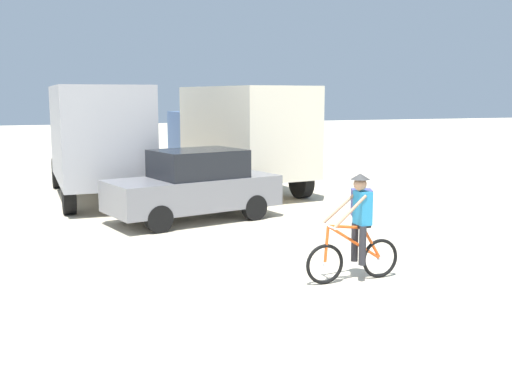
{
  "coord_description": "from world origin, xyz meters",
  "views": [
    {
      "loc": [
        -3.97,
        -8.27,
        3.1
      ],
      "look_at": [
        0.39,
        3.8,
        1.1
      ],
      "focal_mm": 43.92,
      "sensor_mm": 36.0,
      "label": 1
    }
  ],
  "objects": [
    {
      "name": "box_truck_cream_rv",
      "position": [
        2.36,
        10.96,
        1.87
      ],
      "size": [
        3.25,
        7.0,
        3.35
      ],
      "color": "beige",
      "rests_on": "ground"
    },
    {
      "name": "sedan_parked",
      "position": [
        -0.2,
        6.63,
        0.88
      ],
      "size": [
        4.5,
        2.73,
        1.76
      ],
      "color": "slate",
      "rests_on": "ground"
    },
    {
      "name": "box_truck_grey_hauler",
      "position": [
        -2.1,
        10.84,
        1.87
      ],
      "size": [
        2.48,
        6.78,
        3.35
      ],
      "color": "#9E9EA3",
      "rests_on": "ground"
    },
    {
      "name": "cyclist_orange_shirt",
      "position": [
        1.08,
        0.75,
        0.85
      ],
      "size": [
        1.73,
        0.52,
        1.82
      ],
      "color": "black",
      "rests_on": "ground"
    },
    {
      "name": "supply_crate",
      "position": [
        4.0,
        5.76,
        0.34
      ],
      "size": [
        0.66,
        0.65,
        0.69
      ],
      "primitive_type": "cube",
      "rotation": [
        0.0,
        0.0,
        2.76
      ],
      "color": "#4C5199",
      "rests_on": "ground"
    },
    {
      "name": "ground_plane",
      "position": [
        0.0,
        0.0,
        0.0
      ],
      "size": [
        120.0,
        120.0,
        0.0
      ],
      "primitive_type": "plane",
      "color": "beige"
    }
  ]
}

